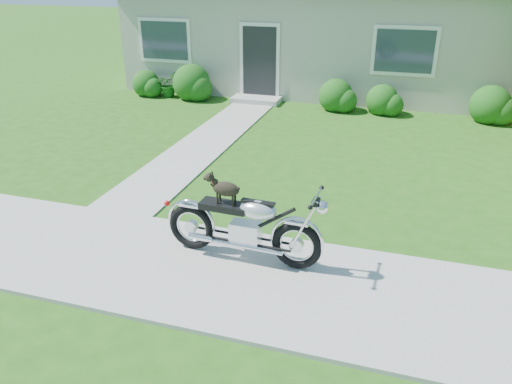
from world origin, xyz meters
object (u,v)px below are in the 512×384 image
at_px(house, 331,16).
at_px(motorcycle_with_dog, 245,224).
at_px(potted_plant_left, 168,84).
at_px(potted_plant_right, 375,99).

bearing_deg(house, motorcycle_with_dog, -85.54).
xyz_separation_m(potted_plant_left, potted_plant_right, (6.19, 0.00, -0.01)).
height_order(potted_plant_left, motorcycle_with_dog, motorcycle_with_dog).
xyz_separation_m(house, potted_plant_right, (1.90, -3.44, -1.79)).
bearing_deg(potted_plant_right, potted_plant_left, 180.00).
height_order(house, potted_plant_right, house).
relative_size(house, potted_plant_left, 16.54).
xyz_separation_m(house, potted_plant_left, (-4.29, -3.44, -1.78)).
distance_m(potted_plant_left, potted_plant_right, 6.19).
relative_size(potted_plant_right, motorcycle_with_dog, 0.33).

